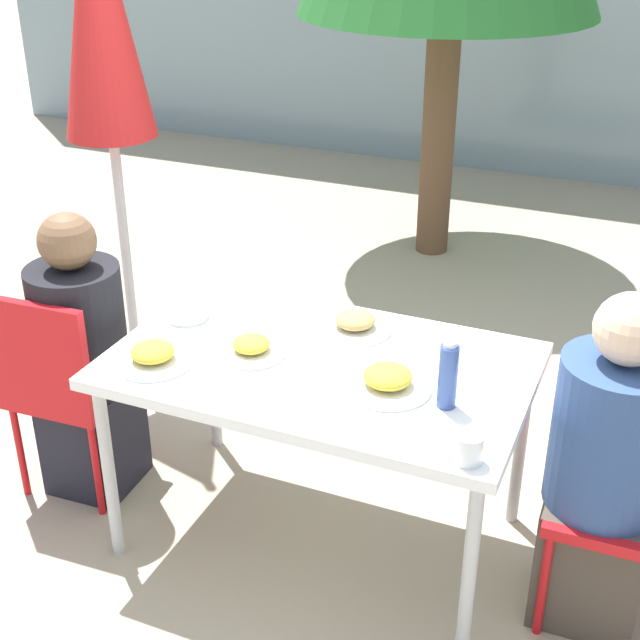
# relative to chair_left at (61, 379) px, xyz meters

# --- Properties ---
(ground_plane) EXTENTS (24.00, 24.00, 0.00)m
(ground_plane) POSITION_rel_chair_left_xyz_m (0.98, 0.13, -0.50)
(ground_plane) COLOR tan
(dining_table) EXTENTS (1.38, 0.85, 0.74)m
(dining_table) POSITION_rel_chair_left_xyz_m (0.98, 0.13, 0.18)
(dining_table) COLOR white
(dining_table) RESTS_ON ground
(chair_left) EXTENTS (0.42, 0.42, 0.86)m
(chair_left) POSITION_rel_chair_left_xyz_m (0.00, 0.00, 0.00)
(chair_left) COLOR red
(chair_left) RESTS_ON ground
(person_left) EXTENTS (0.34, 0.34, 1.13)m
(person_left) POSITION_rel_chair_left_xyz_m (0.05, 0.08, 0.03)
(person_left) COLOR black
(person_left) RESTS_ON ground
(chair_right) EXTENTS (0.41, 0.41, 0.86)m
(chair_right) POSITION_rel_chair_left_xyz_m (1.97, 0.23, 0.00)
(chair_right) COLOR red
(chair_right) RESTS_ON ground
(person_right) EXTENTS (0.36, 0.36, 1.15)m
(person_right) POSITION_rel_chair_left_xyz_m (1.92, 0.14, 0.03)
(person_right) COLOR #473D33
(person_right) RESTS_ON ground
(closed_umbrella) EXTENTS (0.38, 0.38, 2.23)m
(closed_umbrella) POSITION_rel_chair_left_xyz_m (-0.24, 0.80, 1.12)
(closed_umbrella) COLOR #333333
(closed_umbrella) RESTS_ON ground
(plate_0) EXTENTS (0.26, 0.26, 0.07)m
(plate_0) POSITION_rel_chair_left_xyz_m (0.49, -0.10, 0.26)
(plate_0) COLOR white
(plate_0) RESTS_ON dining_table
(plate_1) EXTENTS (0.26, 0.26, 0.07)m
(plate_1) POSITION_rel_chair_left_xyz_m (1.01, 0.37, 0.26)
(plate_1) COLOR white
(plate_1) RESTS_ON dining_table
(plate_2) EXTENTS (0.23, 0.23, 0.06)m
(plate_2) POSITION_rel_chair_left_xyz_m (0.76, 0.08, 0.26)
(plate_2) COLOR white
(plate_2) RESTS_ON dining_table
(plate_3) EXTENTS (0.28, 0.28, 0.08)m
(plate_3) POSITION_rel_chair_left_xyz_m (1.25, 0.05, 0.26)
(plate_3) COLOR white
(plate_3) RESTS_ON dining_table
(bottle) EXTENTS (0.06, 0.06, 0.22)m
(bottle) POSITION_rel_chair_left_xyz_m (1.44, 0.02, 0.34)
(bottle) COLOR #334C8E
(bottle) RESTS_ON dining_table
(drinking_cup) EXTENTS (0.08, 0.08, 0.09)m
(drinking_cup) POSITION_rel_chair_left_xyz_m (1.57, -0.23, 0.28)
(drinking_cup) COLOR white
(drinking_cup) RESTS_ON dining_table
(salad_bowl) EXTENTS (0.15, 0.15, 0.05)m
(salad_bowl) POSITION_rel_chair_left_xyz_m (0.42, 0.22, 0.26)
(salad_bowl) COLOR white
(salad_bowl) RESTS_ON dining_table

